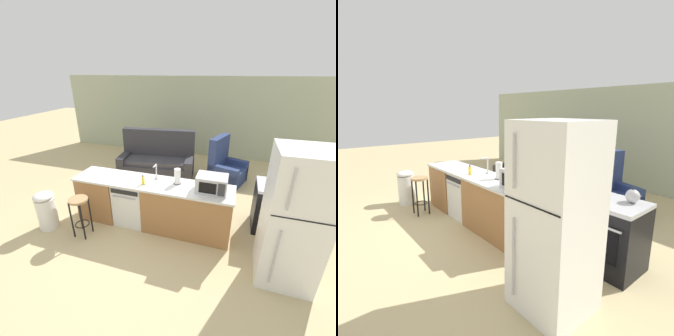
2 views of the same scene
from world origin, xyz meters
The scene contains 15 objects.
ground_plane centered at (0.00, 0.00, 0.00)m, with size 24.00×24.00×0.00m, color tan.
wall_back centered at (0.30, 4.20, 1.30)m, with size 10.00×0.06×2.60m.
kitchen_counter centered at (0.24, 0.00, 0.42)m, with size 2.94×0.66×0.90m.
dishwasher centered at (-0.25, 0.00, 0.42)m, with size 0.58×0.61×0.84m.
stove_range centered at (2.35, 0.55, 0.45)m, with size 0.76×0.68×0.90m.
refrigerator centered at (2.35, -0.55, 0.96)m, with size 0.72×0.73×1.93m.
microwave centered at (1.22, 0.00, 1.04)m, with size 0.50×0.37×0.28m.
sink_faucet centered at (0.20, 0.14, 1.03)m, with size 0.07×0.18×0.30m.
paper_towel_roll centered at (0.61, 0.09, 1.04)m, with size 0.14×0.14×0.28m.
soap_bottle centered at (0.05, -0.12, 0.97)m, with size 0.06×0.06×0.18m.
kettle centered at (2.52, 0.68, 0.99)m, with size 0.21×0.17×0.19m.
bar_stool centered at (-0.93, -0.66, 0.54)m, with size 0.32×0.32×0.74m.
trash_bin centered at (-1.67, -0.69, 0.38)m, with size 0.35×0.35×0.74m.
couch centered at (-0.52, 2.14, 0.39)m, with size 2.10×1.15×1.27m.
armchair centered at (1.31, 2.31, 0.35)m, with size 1.03×1.06×1.20m.
Camera 1 is at (1.52, -3.33, 2.73)m, focal length 24.00 mm.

